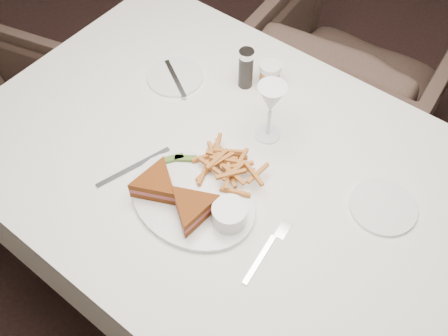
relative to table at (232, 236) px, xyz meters
name	(u,v)px	position (x,y,z in m)	size (l,w,h in m)	color
ground	(267,230)	(0.01, 0.27, -0.38)	(5.00, 5.00, 0.00)	black
table	(232,236)	(0.00, 0.00, 0.00)	(1.39, 0.92, 0.75)	white
chair_far	(352,70)	(0.03, 0.90, -0.01)	(0.70, 0.66, 0.72)	#423028
table_setting	(220,164)	(-0.02, -0.04, 0.41)	(0.82, 0.68, 0.18)	white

